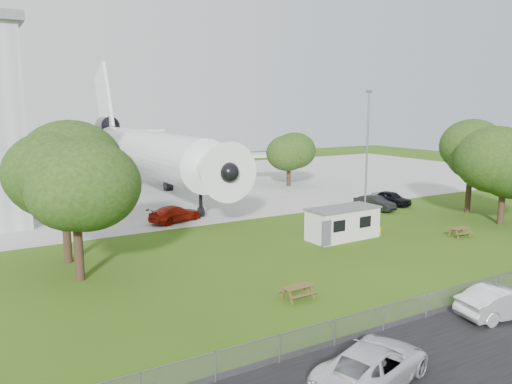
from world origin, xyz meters
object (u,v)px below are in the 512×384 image
airliner (144,151)px  picnic_west (298,299)px  site_cabin (343,223)px  car_centre_sedan (504,302)px  picnic_east (459,236)px

airliner → picnic_west: size_ratio=26.52×
site_cabin → car_centre_sedan: 16.65m
picnic_east → car_centre_sedan: 16.91m
picnic_west → site_cabin: bearing=37.2°
airliner → picnic_east: airliner is taller
picnic_west → car_centre_sedan: (7.67, -7.45, 0.82)m
picnic_west → picnic_east: same height
site_cabin → picnic_east: (8.89, -4.47, -1.31)m
airliner → picnic_east: bearing=-66.4°
airliner → car_centre_sedan: 47.63m
airliner → picnic_west: bearing=-96.0°
site_cabin → picnic_west: size_ratio=3.77×
picnic_west → picnic_east: 20.17m
picnic_west → picnic_east: size_ratio=1.00×
airliner → site_cabin: (6.62, -30.95, -3.96)m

